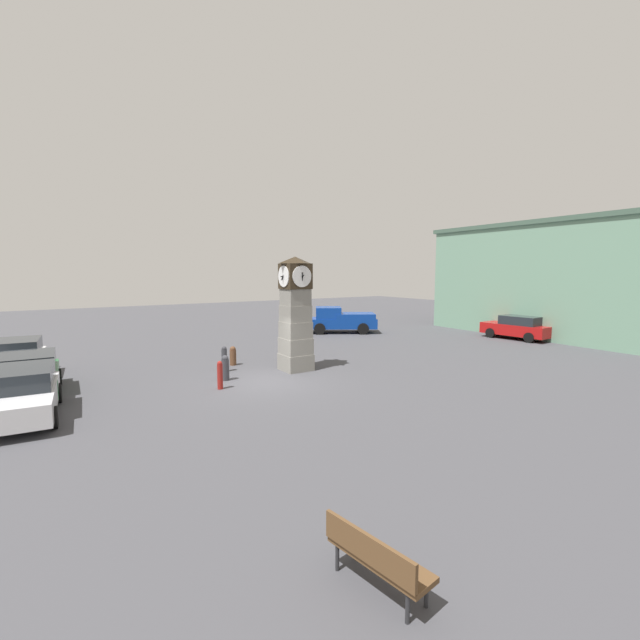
% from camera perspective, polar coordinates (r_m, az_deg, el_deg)
% --- Properties ---
extents(ground_plane, '(86.73, 86.73, 0.00)m').
position_cam_1_polar(ground_plane, '(17.35, -6.92, -8.26)').
color(ground_plane, '#424247').
extents(clock_tower, '(1.42, 1.44, 5.05)m').
position_cam_1_polar(clock_tower, '(18.96, -3.29, 0.63)').
color(clock_tower, gray).
rests_on(clock_tower, ground_plane).
extents(bollard_near_tower, '(0.31, 0.31, 0.90)m').
position_cam_1_polar(bollard_near_tower, '(20.62, -11.53, -4.68)').
color(bollard_near_tower, brown).
rests_on(bollard_near_tower, ground_plane).
extents(bollard_mid_row, '(0.24, 0.24, 1.14)m').
position_cam_1_polar(bollard_mid_row, '(19.38, -12.64, -5.06)').
color(bollard_mid_row, '#333338').
rests_on(bollard_mid_row, ground_plane).
extents(bollard_far_row, '(0.32, 0.32, 1.04)m').
position_cam_1_polar(bollard_far_row, '(17.86, -12.53, -6.21)').
color(bollard_far_row, '#333338').
rests_on(bollard_far_row, ground_plane).
extents(bollard_end_row, '(0.21, 0.21, 1.07)m').
position_cam_1_polar(bollard_end_row, '(16.60, -13.19, -7.13)').
color(bollard_end_row, maroon).
rests_on(bollard_end_row, ground_plane).
extents(car_navy_sedan, '(4.18, 2.21, 1.62)m').
position_cam_1_polar(car_navy_sedan, '(21.50, -35.46, -4.33)').
color(car_navy_sedan, silver).
rests_on(car_navy_sedan, ground_plane).
extents(car_near_tower, '(4.25, 2.11, 1.47)m').
position_cam_1_polar(car_near_tower, '(18.48, -34.40, -6.06)').
color(car_near_tower, '#19602D').
rests_on(car_near_tower, ground_plane).
extents(car_by_building, '(4.52, 2.19, 1.50)m').
position_cam_1_polar(car_by_building, '(15.80, -35.04, -8.03)').
color(car_by_building, silver).
rests_on(car_by_building, ground_plane).
extents(car_silver_hatch, '(4.33, 2.14, 1.54)m').
position_cam_1_polar(car_silver_hatch, '(30.76, 24.88, -0.87)').
color(car_silver_hatch, '#A51111').
rests_on(car_silver_hatch, ground_plane).
extents(pickup_truck, '(4.33, 5.32, 1.85)m').
position_cam_1_polar(pickup_truck, '(30.84, 2.71, 0.02)').
color(pickup_truck, navy).
rests_on(pickup_truck, ground_plane).
extents(bench, '(1.66, 0.75, 0.90)m').
position_cam_1_polar(bench, '(6.75, 7.39, -28.67)').
color(bench, brown).
rests_on(bench, ground_plane).
extents(warehouse_blue_far, '(15.93, 9.45, 7.68)m').
position_cam_1_polar(warehouse_blue_far, '(34.75, 29.14, 4.77)').
color(warehouse_blue_far, gray).
rests_on(warehouse_blue_far, ground_plane).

